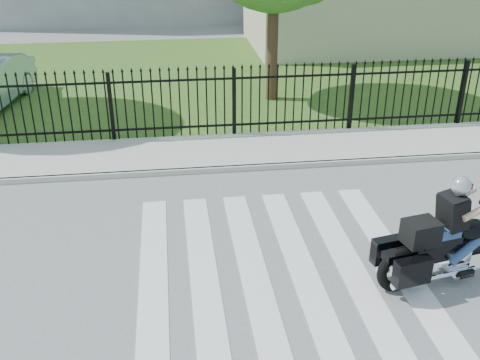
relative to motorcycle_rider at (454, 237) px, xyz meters
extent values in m
plane|color=slate|center=(-2.63, 0.39, -0.74)|extent=(120.00, 120.00, 0.00)
cube|color=#ADAAA3|center=(-2.63, 5.39, -0.68)|extent=(40.00, 2.00, 0.12)
cube|color=#ADAAA3|center=(-2.63, 4.39, -0.68)|extent=(40.00, 0.12, 0.12)
cube|color=#2E521C|center=(-2.63, 12.39, -0.73)|extent=(40.00, 12.00, 0.02)
cube|color=black|center=(-2.63, 6.39, -0.39)|extent=(26.00, 0.04, 0.05)
cube|color=black|center=(-2.63, 6.39, 0.81)|extent=(26.00, 0.04, 0.05)
cylinder|color=#382316|center=(-1.13, 9.39, 1.34)|extent=(0.32, 0.32, 4.16)
cube|color=beige|center=(4.37, 16.39, 1.01)|extent=(10.00, 6.00, 3.50)
torus|color=black|center=(-0.90, -0.18, -0.40)|extent=(0.77, 0.30, 0.75)
cube|color=black|center=(-0.09, -0.02, -0.18)|extent=(1.37, 0.51, 0.31)
ellipsoid|color=black|center=(0.31, 0.06, 0.06)|extent=(0.71, 0.53, 0.34)
cube|color=black|center=(-0.30, -0.06, 0.02)|extent=(0.72, 0.46, 0.10)
cube|color=silver|center=(0.06, 0.01, -0.35)|extent=(0.47, 0.39, 0.31)
cube|color=black|center=(-0.62, -0.12, 0.21)|extent=(0.56, 0.48, 0.37)
cube|color=navy|center=(-0.18, -0.04, 0.14)|extent=(0.41, 0.37, 0.19)
sphere|color=#A6A9AD|center=(-0.05, -0.01, 0.89)|extent=(0.30, 0.30, 0.30)
camera|label=1|loc=(-4.22, -6.87, 4.56)|focal=42.00mm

